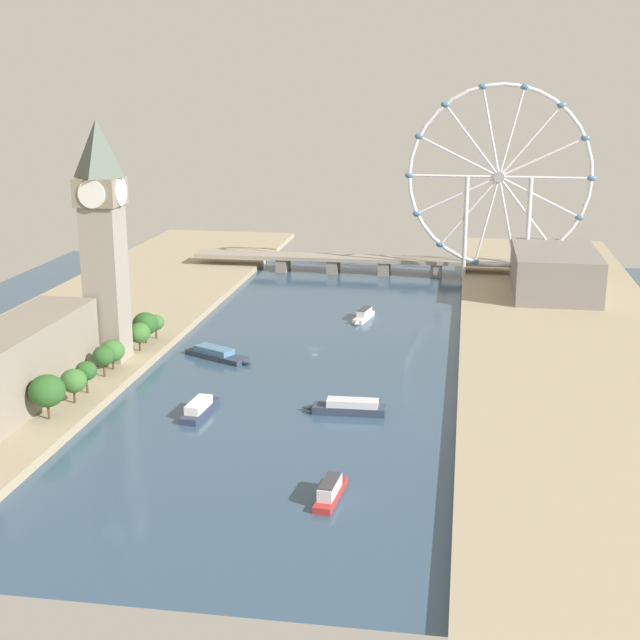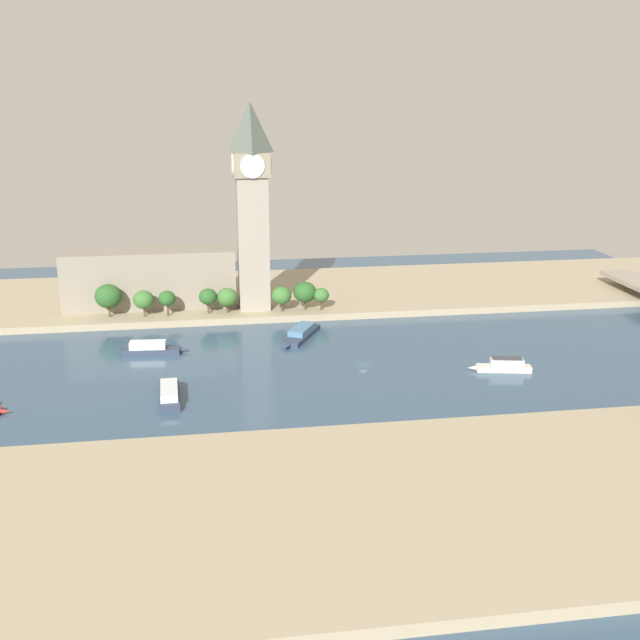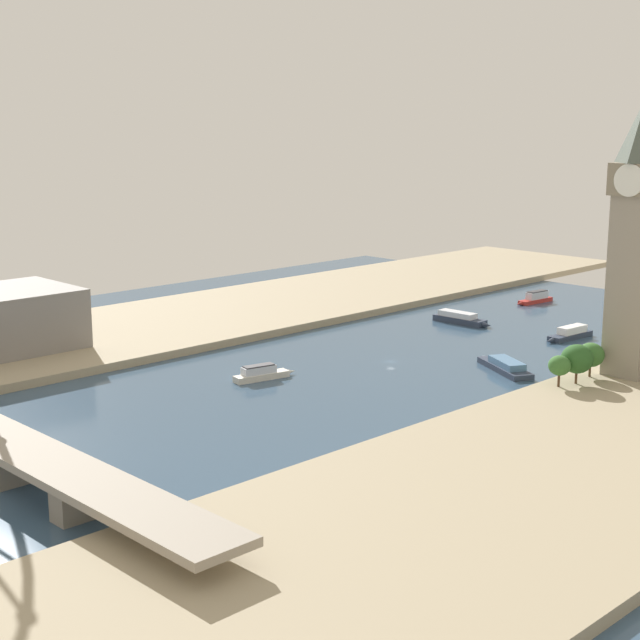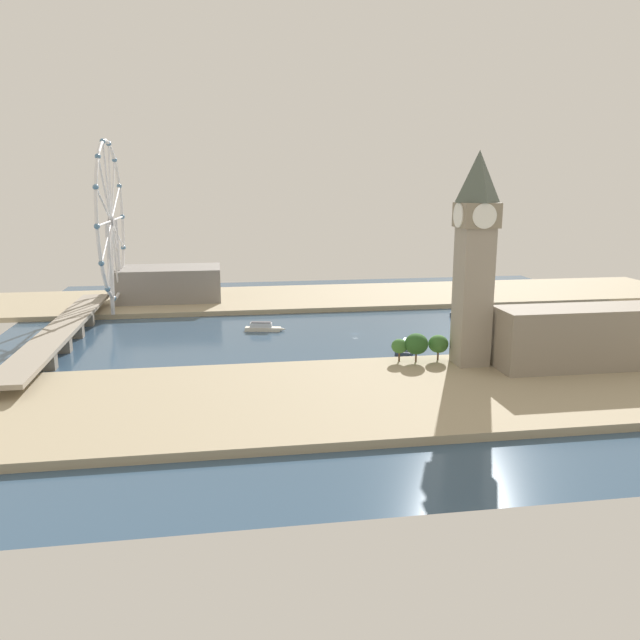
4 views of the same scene
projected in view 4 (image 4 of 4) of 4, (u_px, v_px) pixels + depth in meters
ground_plane at (355, 334)px, 340.99m from camera, size 376.40×376.40×0.00m
riverbank_left at (413, 393)px, 241.13m from camera, size 90.00×520.00×3.00m
riverbank_right at (324, 297)px, 440.20m from camera, size 90.00×520.00×3.00m
clock_tower at (475, 256)px, 264.85m from camera, size 16.51×16.51×89.79m
parliament_block at (585, 337)px, 267.84m from camera, size 22.00×76.10×25.77m
tree_row_embankment at (507, 340)px, 282.29m from camera, size 12.59×101.31×14.46m
ferris_wheel at (111, 222)px, 380.50m from camera, size 98.27×3.20×101.75m
riverside_hall at (170, 283)px, 421.65m from camera, size 40.36×67.02×21.61m
river_bridge at (62, 331)px, 316.40m from camera, size 188.40×15.92×9.30m
tour_boat_0 at (263, 327)px, 346.90m from camera, size 8.30×22.94×5.11m
tour_boat_1 at (558, 312)px, 386.13m from camera, size 6.56×23.52×5.59m
tour_boat_2 at (513, 336)px, 328.27m from camera, size 7.42×26.24×4.92m
tour_boat_3 at (408, 346)px, 308.73m from camera, size 30.94×19.50×4.32m
tour_boat_4 at (463, 317)px, 373.29m from camera, size 27.92×7.36×4.82m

